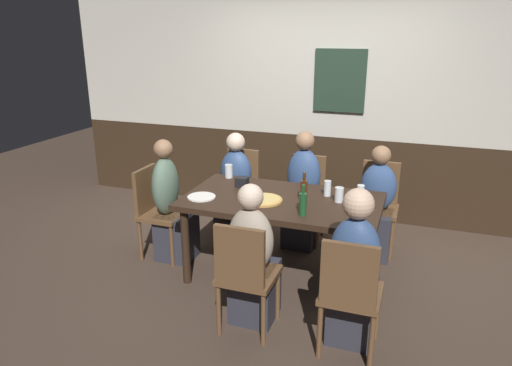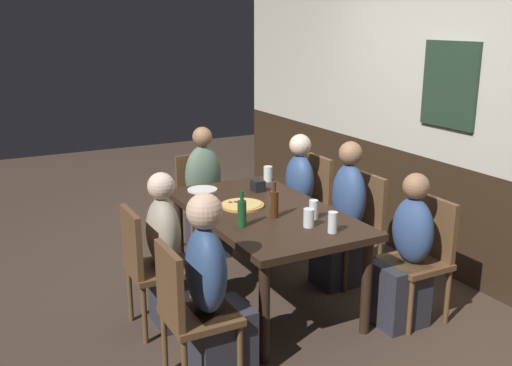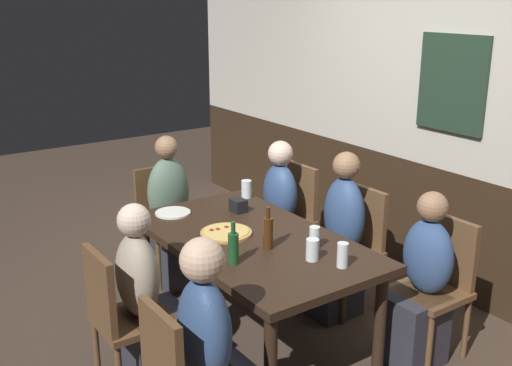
{
  "view_description": "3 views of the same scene",
  "coord_description": "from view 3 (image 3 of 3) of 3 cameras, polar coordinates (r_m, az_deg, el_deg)",
  "views": [
    {
      "loc": [
        1.07,
        -3.65,
        2.13
      ],
      "look_at": [
        -0.25,
        0.03,
        0.85
      ],
      "focal_mm": 33.0,
      "sensor_mm": 36.0,
      "label": 1
    },
    {
      "loc": [
        3.58,
        -1.95,
        2.08
      ],
      "look_at": [
        -0.17,
        0.03,
        0.89
      ],
      "focal_mm": 40.94,
      "sensor_mm": 36.0,
      "label": 2
    },
    {
      "loc": [
        2.91,
        -1.99,
        2.19
      ],
      "look_at": [
        -0.1,
        0.1,
        1.05
      ],
      "focal_mm": 42.83,
      "sensor_mm": 36.0,
      "label": 3
    }
  ],
  "objects": [
    {
      "name": "tumbler_short",
      "position": [
        3.49,
        5.28,
        -6.33
      ],
      "size": [
        0.07,
        0.07,
        0.13
      ],
      "color": "silver",
      "rests_on": "dining_table"
    },
    {
      "name": "condiment_caddy",
      "position": [
        4.23,
        -1.66,
        -2.11
      ],
      "size": [
        0.11,
        0.09,
        0.09
      ],
      "primitive_type": "cube",
      "color": "black",
      "rests_on": "dining_table"
    },
    {
      "name": "plate_white_large",
      "position": [
        4.24,
        -7.77,
        -2.77
      ],
      "size": [
        0.24,
        0.24,
        0.01
      ],
      "primitive_type": "cylinder",
      "color": "white",
      "rests_on": "dining_table"
    },
    {
      "name": "beer_glass_tall",
      "position": [
        4.52,
        -0.9,
        -0.68
      ],
      "size": [
        0.08,
        0.08,
        0.13
      ],
      "color": "silver",
      "rests_on": "dining_table"
    },
    {
      "name": "chair_head_west",
      "position": [
        4.91,
        -8.68,
        -3.08
      ],
      "size": [
        0.4,
        0.4,
        0.88
      ],
      "color": "brown",
      "rests_on": "ground_plane"
    },
    {
      "name": "chair_mid_near",
      "position": [
        3.54,
        -12.58,
        -11.75
      ],
      "size": [
        0.4,
        0.4,
        0.88
      ],
      "color": "brown",
      "rests_on": "ground_plane"
    },
    {
      "name": "beer_bottle_green",
      "position": [
        3.42,
        -2.13,
        -6.03
      ],
      "size": [
        0.06,
        0.06,
        0.25
      ],
      "color": "#194723",
      "rests_on": "dining_table"
    },
    {
      "name": "chair_mid_far",
      "position": [
        4.43,
        9.21,
        -5.43
      ],
      "size": [
        0.4,
        0.4,
        0.88
      ],
      "color": "brown",
      "rests_on": "ground_plane"
    },
    {
      "name": "pizza",
      "position": [
        3.85,
        -2.81,
        -4.65
      ],
      "size": [
        0.33,
        0.33,
        0.03
      ],
      "color": "tan",
      "rests_on": "dining_table"
    },
    {
      "name": "person_mid_near",
      "position": [
        3.61,
        -10.1,
        -11.55
      ],
      "size": [
        0.34,
        0.37,
        1.11
      ],
      "color": "#2D2D38",
      "rests_on": "ground_plane"
    },
    {
      "name": "ground_plane",
      "position": [
        4.15,
        -0.35,
        -14.58
      ],
      "size": [
        12.0,
        12.0,
        0.0
      ],
      "primitive_type": "plane",
      "color": "#423328"
    },
    {
      "name": "person_right_far",
      "position": [
        3.88,
        15.02,
        -9.88
      ],
      "size": [
        0.34,
        0.37,
        1.09
      ],
      "color": "#2D2D38",
      "rests_on": "ground_plane"
    },
    {
      "name": "dining_table",
      "position": [
        3.84,
        -0.37,
        -6.17
      ],
      "size": [
        1.68,
        0.95,
        0.74
      ],
      "color": "black",
      "rests_on": "ground_plane"
    },
    {
      "name": "chair_left_far",
      "position": [
        4.95,
        3.3,
        -2.77
      ],
      "size": [
        0.4,
        0.4,
        0.88
      ],
      "color": "brown",
      "rests_on": "ground_plane"
    },
    {
      "name": "chair_right_far",
      "position": [
        3.98,
        16.63,
        -8.65
      ],
      "size": [
        0.4,
        0.4,
        0.88
      ],
      "color": "brown",
      "rests_on": "ground_plane"
    },
    {
      "name": "person_left_far",
      "position": [
        4.86,
        1.77,
        -3.49
      ],
      "size": [
        0.34,
        0.37,
        1.11
      ],
      "color": "#2D2D38",
      "rests_on": "ground_plane"
    },
    {
      "name": "pint_glass_stout",
      "position": [
        3.65,
        5.47,
        -5.22
      ],
      "size": [
        0.06,
        0.06,
        0.14
      ],
      "color": "silver",
      "rests_on": "dining_table"
    },
    {
      "name": "wall_back",
      "position": [
        4.74,
        16.38,
        5.79
      ],
      "size": [
        6.4,
        0.13,
        2.6
      ],
      "color": "#332316",
      "rests_on": "ground_plane"
    },
    {
      "name": "person_mid_far",
      "position": [
        4.33,
        7.65,
        -5.95
      ],
      "size": [
        0.34,
        0.37,
        1.17
      ],
      "color": "#2D2D38",
      "rests_on": "ground_plane"
    },
    {
      "name": "beer_bottle_brown",
      "position": [
        3.61,
        1.13,
        -4.61
      ],
      "size": [
        0.06,
        0.06,
        0.26
      ],
      "color": "#42230F",
      "rests_on": "dining_table"
    },
    {
      "name": "person_head_west",
      "position": [
        4.78,
        -7.81,
        -3.69
      ],
      "size": [
        0.37,
        0.34,
        1.17
      ],
      "color": "#2D2D38",
      "rests_on": "ground_plane"
    },
    {
      "name": "pint_glass_pale",
      "position": [
        3.42,
        8.08,
        -6.8
      ],
      "size": [
        0.06,
        0.06,
        0.14
      ],
      "color": "silver",
      "rests_on": "dining_table"
    }
  ]
}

